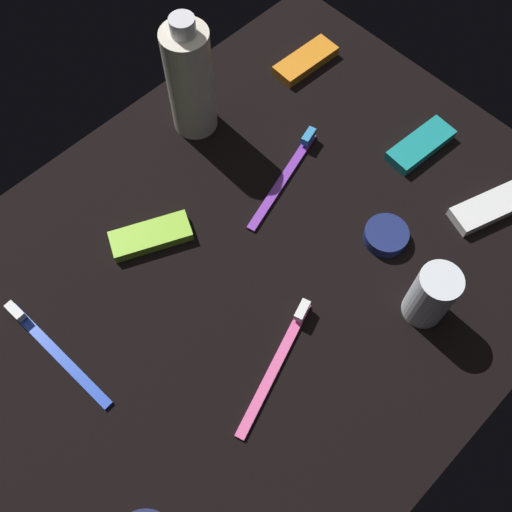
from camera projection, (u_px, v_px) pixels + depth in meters
ground_plane at (256, 268)px, 75.03cm from camera, size 84.00×64.00×1.20cm
bodywash_bottle at (190, 80)px, 77.25cm from camera, size 6.30×6.30×18.71cm
deodorant_stick at (431, 295)px, 67.83cm from camera, size 5.02×5.02×9.01cm
toothbrush_purple at (287, 173)px, 80.23cm from camera, size 17.62×6.15×2.10cm
toothbrush_blue at (52, 348)px, 69.04cm from camera, size 2.32×18.04×2.10cm
toothbrush_pink at (279, 358)px, 68.46cm from camera, size 17.42×6.94×2.10cm
snack_bar_white at (488, 208)px, 77.52cm from camera, size 11.13×7.10×1.50cm
snack_bar_lime at (151, 236)px, 75.63cm from camera, size 11.11×8.05×1.50cm
snack_bar_orange at (306, 61)px, 89.32cm from camera, size 10.57×4.46×1.50cm
snack_bar_teal at (421, 145)px, 82.16cm from camera, size 10.68×4.79×1.50cm
cream_tin_left at (386, 235)px, 75.58cm from camera, size 5.77×5.77×1.68cm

